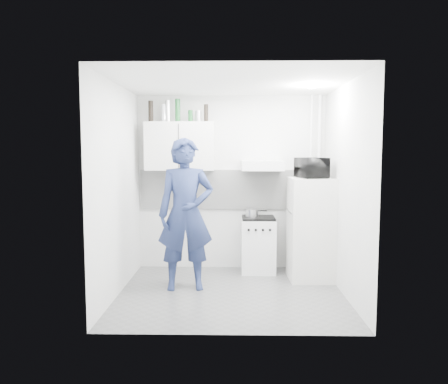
{
  "coord_description": "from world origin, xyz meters",
  "views": [
    {
      "loc": [
        0.01,
        -5.33,
        1.78
      ],
      "look_at": [
        -0.09,
        0.3,
        1.25
      ],
      "focal_mm": 35.0,
      "sensor_mm": 36.0,
      "label": 1
    }
  ],
  "objects": [
    {
      "name": "wall_right",
      "position": [
        1.4,
        0.0,
        1.3
      ],
      "size": [
        0.0,
        2.6,
        2.6
      ],
      "primitive_type": "plane",
      "rotation": [
        1.57,
        0.0,
        -1.57
      ],
      "color": "white",
      "rests_on": "floor"
    },
    {
      "name": "stove_top",
      "position": [
        0.4,
        1.0,
        0.8
      ],
      "size": [
        0.47,
        0.47,
        0.03
      ],
      "primitive_type": "cube",
      "color": "black",
      "rests_on": "stove"
    },
    {
      "name": "wall_back",
      "position": [
        0.0,
        1.25,
        1.3
      ],
      "size": [
        2.8,
        0.0,
        2.8
      ],
      "primitive_type": "plane",
      "rotation": [
        1.57,
        0.0,
        0.0
      ],
      "color": "white",
      "rests_on": "floor"
    },
    {
      "name": "bottle_c",
      "position": [
        -0.92,
        1.07,
        2.36
      ],
      "size": [
        0.08,
        0.08,
        0.31
      ],
      "primitive_type": "cylinder",
      "color": "silver",
      "rests_on": "upper_cabinet"
    },
    {
      "name": "bottle_a",
      "position": [
        -1.17,
        1.07,
        2.35
      ],
      "size": [
        0.07,
        0.07,
        0.31
      ],
      "primitive_type": "cylinder",
      "color": "black",
      "rests_on": "upper_cabinet"
    },
    {
      "name": "pipe_a",
      "position": [
        1.3,
        1.17,
        1.3
      ],
      "size": [
        0.05,
        0.05,
        2.6
      ],
      "primitive_type": "cylinder",
      "color": "white",
      "rests_on": "floor"
    },
    {
      "name": "floor",
      "position": [
        0.0,
        0.0,
        0.0
      ],
      "size": [
        2.8,
        2.8,
        0.0
      ],
      "primitive_type": "plane",
      "color": "#5A5B5A",
      "rests_on": "ground"
    },
    {
      "name": "ceiling",
      "position": [
        0.0,
        0.0,
        2.6
      ],
      "size": [
        2.8,
        2.8,
        0.0
      ],
      "primitive_type": "plane",
      "color": "white",
      "rests_on": "wall_back"
    },
    {
      "name": "ceiling_spot_fixture",
      "position": [
        1.0,
        0.2,
        2.57
      ],
      "size": [
        0.1,
        0.1,
        0.02
      ],
      "primitive_type": "cylinder",
      "color": "white",
      "rests_on": "ceiling"
    },
    {
      "name": "saucepan",
      "position": [
        0.31,
        1.05,
        0.87
      ],
      "size": [
        0.19,
        0.19,
        0.1
      ],
      "primitive_type": "cylinder",
      "color": "silver",
      "rests_on": "stove_top"
    },
    {
      "name": "microwave",
      "position": [
        1.1,
        0.64,
        1.55
      ],
      "size": [
        0.56,
        0.43,
        0.28
      ],
      "primitive_type": "imported",
      "rotation": [
        0.0,
        0.0,
        1.78
      ],
      "color": "black",
      "rests_on": "fridge"
    },
    {
      "name": "range_hood",
      "position": [
        0.45,
        1.0,
        1.57
      ],
      "size": [
        0.6,
        0.5,
        0.14
      ],
      "primitive_type": "cube",
      "color": "white",
      "rests_on": "wall_back"
    },
    {
      "name": "bottle_e",
      "position": [
        -0.37,
        1.07,
        2.33
      ],
      "size": [
        0.06,
        0.06,
        0.26
      ],
      "primitive_type": "cylinder",
      "color": "black",
      "rests_on": "upper_cabinet"
    },
    {
      "name": "wall_left",
      "position": [
        -1.4,
        0.0,
        1.3
      ],
      "size": [
        0.0,
        2.6,
        2.6
      ],
      "primitive_type": "plane",
      "rotation": [
        1.57,
        0.0,
        1.57
      ],
      "color": "white",
      "rests_on": "floor"
    },
    {
      "name": "canister_a",
      "position": [
        -0.59,
        1.07,
        2.29
      ],
      "size": [
        0.07,
        0.07,
        0.17
      ],
      "primitive_type": "cylinder",
      "color": "#144C1E",
      "rests_on": "upper_cabinet"
    },
    {
      "name": "backsplash",
      "position": [
        0.0,
        1.24,
        1.2
      ],
      "size": [
        2.74,
        0.03,
        0.6
      ],
      "primitive_type": "cube",
      "color": "white",
      "rests_on": "wall_back"
    },
    {
      "name": "bottle_b",
      "position": [
        -0.99,
        1.07,
        2.33
      ],
      "size": [
        0.07,
        0.07,
        0.26
      ],
      "primitive_type": "cylinder",
      "color": "#B2B7BC",
      "rests_on": "upper_cabinet"
    },
    {
      "name": "canister_b",
      "position": [
        -0.48,
        1.07,
        2.28
      ],
      "size": [
        0.09,
        0.09,
        0.16
      ],
      "primitive_type": "cylinder",
      "color": "silver",
      "rests_on": "upper_cabinet"
    },
    {
      "name": "fridge",
      "position": [
        1.1,
        0.64,
        0.71
      ],
      "size": [
        0.6,
        0.6,
        1.41
      ],
      "primitive_type": "cube",
      "rotation": [
        0.0,
        0.0,
        0.03
      ],
      "color": "white",
      "rests_on": "floor"
    },
    {
      "name": "person",
      "position": [
        -0.58,
        0.2,
        0.97
      ],
      "size": [
        0.77,
        0.56,
        1.95
      ],
      "primitive_type": "imported",
      "rotation": [
        0.0,
        0.0,
        0.13
      ],
      "color": "navy",
      "rests_on": "floor"
    },
    {
      "name": "stove",
      "position": [
        0.4,
        1.0,
        0.39
      ],
      "size": [
        0.49,
        0.49,
        0.79
      ],
      "primitive_type": "cube",
      "color": "white",
      "rests_on": "floor"
    },
    {
      "name": "bottle_d",
      "position": [
        -0.78,
        1.07,
        2.37
      ],
      "size": [
        0.08,
        0.08,
        0.33
      ],
      "primitive_type": "cylinder",
      "color": "#144C1E",
      "rests_on": "upper_cabinet"
    },
    {
      "name": "upper_cabinet",
      "position": [
        -0.75,
        1.07,
        1.85
      ],
      "size": [
        1.0,
        0.35,
        0.7
      ],
      "primitive_type": "cube",
      "color": "white",
      "rests_on": "wall_back"
    },
    {
      "name": "pipe_b",
      "position": [
        1.18,
        1.17,
        1.3
      ],
      "size": [
        0.04,
        0.04,
        2.6
      ],
      "primitive_type": "cylinder",
      "color": "white",
      "rests_on": "floor"
    }
  ]
}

